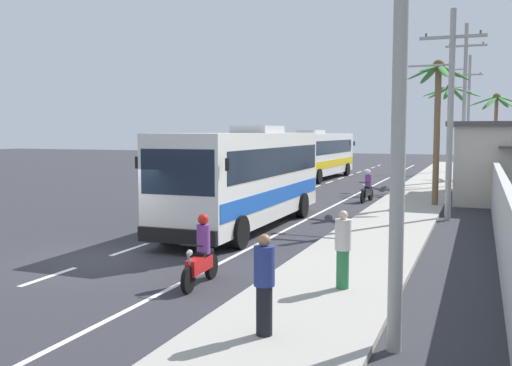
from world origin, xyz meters
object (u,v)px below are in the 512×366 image
at_px(utility_pole_nearest, 401,17).
at_px(pedestrian_far_walk, 264,283).
at_px(palm_third, 450,113).
at_px(palm_second, 496,115).
at_px(utility_pole_mid, 448,108).
at_px(pedestrian_near_kerb, 343,248).
at_px(coach_bus_far_lane, 317,154).
at_px(coach_bus_foreground, 246,175).
at_px(palm_nearest, 438,103).
at_px(utility_pole_far, 463,101).
at_px(motorcycle_beside_bus, 201,257).
at_px(motorcycle_trailing, 367,189).
at_px(pedestrian_midwalk, 401,177).
at_px(utility_pole_distant, 467,111).

bearing_deg(utility_pole_nearest, pedestrian_far_walk, -168.15).
bearing_deg(palm_third, utility_pole_nearest, -88.60).
bearing_deg(palm_second, utility_pole_nearest, -93.41).
bearing_deg(utility_pole_mid, palm_third, 92.54).
height_order(pedestrian_near_kerb, palm_second, palm_second).
relative_size(coach_bus_far_lane, utility_pole_nearest, 1.17).
distance_m(coach_bus_foreground, palm_nearest, 10.89).
xyz_separation_m(pedestrian_near_kerb, palm_second, (3.79, 34.87, 3.80)).
bearing_deg(pedestrian_far_walk, coach_bus_foreground, -89.49).
bearing_deg(palm_second, coach_bus_foreground, -108.51).
relative_size(utility_pole_far, palm_second, 1.61).
relative_size(motorcycle_beside_bus, utility_pole_mid, 0.23).
xyz_separation_m(pedestrian_far_walk, utility_pole_mid, (2.10, 15.40, 3.49)).
distance_m(motorcycle_trailing, utility_pole_far, 11.83).
bearing_deg(pedestrian_far_walk, palm_second, -119.89).
relative_size(pedestrian_midwalk, utility_pole_distant, 0.17).
height_order(motorcycle_trailing, palm_nearest, palm_nearest).
bearing_deg(coach_bus_foreground, palm_nearest, 53.69).
bearing_deg(palm_third, pedestrian_far_walk, -92.35).
xyz_separation_m(motorcycle_trailing, palm_nearest, (3.41, -1.15, 4.25)).
distance_m(pedestrian_near_kerb, utility_pole_far, 27.39).
height_order(pedestrian_midwalk, palm_nearest, palm_nearest).
relative_size(coach_bus_foreground, palm_second, 1.66).
distance_m(pedestrian_midwalk, utility_pole_distant, 21.68).
height_order(utility_pole_nearest, utility_pole_mid, utility_pole_nearest).
xyz_separation_m(utility_pole_mid, utility_pole_distant, (0.06, 29.91, 0.87)).
relative_size(coach_bus_far_lane, palm_second, 1.89).
distance_m(palm_nearest, palm_second, 19.19).
xyz_separation_m(pedestrian_near_kerb, palm_third, (0.75, 29.23, 3.78)).
distance_m(coach_bus_foreground, pedestrian_near_kerb, 9.25).
bearing_deg(utility_pole_mid, coach_bus_foreground, -146.54).
distance_m(pedestrian_near_kerb, palm_second, 35.28).
relative_size(motorcycle_trailing, utility_pole_distant, 0.19).
height_order(coach_bus_far_lane, palm_nearest, palm_nearest).
bearing_deg(pedestrian_near_kerb, palm_nearest, -41.33).
bearing_deg(palm_second, motorcycle_beside_bus, -101.34).
xyz_separation_m(coach_bus_far_lane, palm_third, (9.47, -0.36, 2.89)).
relative_size(utility_pole_far, palm_third, 1.52).
distance_m(utility_pole_nearest, utility_pole_far, 29.91).
xyz_separation_m(coach_bus_foreground, palm_third, (6.14, 21.77, 2.83)).
height_order(coach_bus_foreground, palm_second, palm_second).
height_order(motorcycle_beside_bus, palm_second, palm_second).
relative_size(utility_pole_distant, palm_third, 1.50).
distance_m(utility_pole_mid, utility_pole_distant, 29.93).
xyz_separation_m(coach_bus_foreground, palm_second, (9.18, 27.41, 2.86)).
xyz_separation_m(pedestrian_near_kerb, utility_pole_mid, (1.52, 12.02, 3.50)).
bearing_deg(utility_pole_far, coach_bus_foreground, -109.77).
relative_size(motorcycle_trailing, pedestrian_midwalk, 1.13).
bearing_deg(coach_bus_far_lane, motorcycle_trailing, -63.93).
height_order(pedestrian_near_kerb, utility_pole_nearest, utility_pole_nearest).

